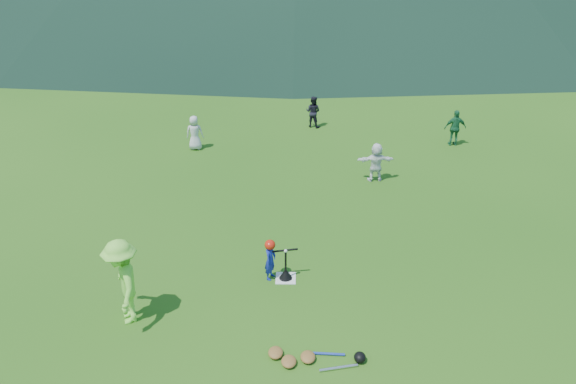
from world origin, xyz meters
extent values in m
plane|color=#235413|center=(0.00, 0.00, 0.00)|extent=(120.00, 120.00, 0.00)
cube|color=silver|center=(0.00, 0.00, 0.01)|extent=(0.45, 0.45, 0.02)
sphere|color=white|center=(0.00, 0.00, 0.74)|extent=(0.08, 0.08, 0.08)
imported|color=#16259C|center=(-0.34, 0.03, 0.48)|extent=(0.34, 0.41, 0.95)
imported|color=#82E242|center=(-3.14, -1.44, 0.92)|extent=(1.05, 1.35, 1.83)
imported|color=silver|center=(-3.26, 7.41, 0.59)|extent=(0.59, 0.39, 1.18)
imported|color=black|center=(0.79, 9.66, 0.59)|extent=(0.70, 0.63, 1.18)
imported|color=#1D6238|center=(5.64, 7.95, 0.63)|extent=(0.75, 0.33, 1.26)
imported|color=white|center=(2.58, 5.09, 0.60)|extent=(1.14, 0.44, 1.20)
cone|color=black|center=(0.00, 0.00, 0.11)|extent=(0.30, 0.30, 0.18)
cylinder|color=black|center=(0.00, 0.00, 0.45)|extent=(0.04, 0.04, 0.50)
ellipsoid|color=red|center=(-0.34, 0.03, 0.87)|extent=(0.24, 0.26, 0.22)
cylinder|color=black|center=(-0.04, 0.07, 0.70)|extent=(0.62, 0.14, 0.07)
ellipsoid|color=olive|center=(0.12, -2.62, 0.06)|extent=(0.28, 0.34, 0.13)
ellipsoid|color=olive|center=(0.47, -2.50, 0.06)|extent=(0.28, 0.34, 0.13)
ellipsoid|color=olive|center=(-0.13, -2.40, 0.06)|extent=(0.28, 0.34, 0.13)
cylinder|color=silver|center=(1.02, -2.72, 0.03)|extent=(0.72, 0.21, 0.06)
cylinder|color=#263FA5|center=(0.82, -2.37, 0.03)|extent=(0.68, 0.09, 0.05)
ellipsoid|color=black|center=(1.42, -2.52, 0.09)|extent=(0.22, 0.24, 0.19)
cube|color=gray|center=(0.00, 28.00, 0.60)|extent=(70.00, 0.03, 1.20)
cube|color=yellow|center=(0.00, 28.00, 1.24)|extent=(70.00, 0.08, 0.08)
cylinder|color=gray|center=(0.00, 28.00, 0.60)|extent=(0.07, 0.07, 1.30)
camera|label=1|loc=(0.27, -10.29, 7.49)|focal=35.00mm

